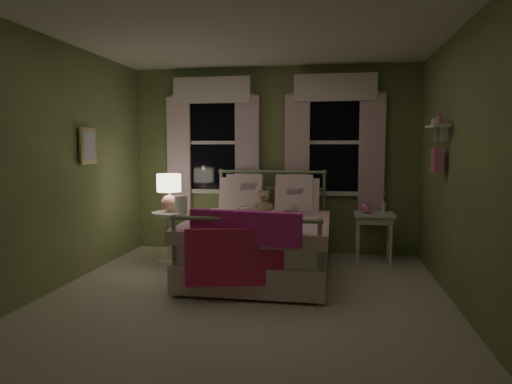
% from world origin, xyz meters
% --- Properties ---
extents(room_shell, '(4.20, 4.20, 4.20)m').
position_xyz_m(room_shell, '(0.00, 0.00, 1.30)').
color(room_shell, beige).
rests_on(room_shell, ground).
extents(bed, '(1.58, 2.04, 1.18)m').
position_xyz_m(bed, '(0.02, 0.93, 0.38)').
color(bed, white).
rests_on(bed, ground).
extents(pink_throw, '(1.10, 0.34, 0.71)m').
position_xyz_m(pink_throw, '(0.02, -0.10, 0.61)').
color(pink_throw, '#EB2EAD').
rests_on(pink_throw, bed).
extents(child_left, '(0.29, 0.19, 0.77)m').
position_xyz_m(child_left, '(-0.26, 1.35, 0.96)').
color(child_left, '#F7D1DD').
rests_on(child_left, bed).
extents(child_right, '(0.34, 0.28, 0.65)m').
position_xyz_m(child_right, '(0.30, 1.35, 0.89)').
color(child_right, '#F7D1DD').
rests_on(child_right, bed).
extents(book_left, '(0.23, 0.17, 0.26)m').
position_xyz_m(book_left, '(-0.26, 1.10, 0.96)').
color(book_left, beige).
rests_on(book_left, child_left).
extents(book_right, '(0.21, 0.14, 0.26)m').
position_xyz_m(book_right, '(0.30, 1.10, 0.92)').
color(book_right, beige).
rests_on(book_right, child_right).
extents(teddy_bear, '(0.23, 0.18, 0.31)m').
position_xyz_m(teddy_bear, '(0.02, 1.19, 0.79)').
color(teddy_bear, tan).
rests_on(teddy_bear, bed).
extents(nightstand_left, '(0.46, 0.46, 0.65)m').
position_xyz_m(nightstand_left, '(-1.24, 1.28, 0.42)').
color(nightstand_left, white).
rests_on(nightstand_left, ground).
extents(table_lamp, '(0.31, 0.31, 0.48)m').
position_xyz_m(table_lamp, '(-1.24, 1.28, 0.95)').
color(table_lamp, tan).
rests_on(table_lamp, nightstand_left).
extents(book_nightstand, '(0.17, 0.23, 0.02)m').
position_xyz_m(book_nightstand, '(-1.14, 1.20, 0.66)').
color(book_nightstand, beige).
rests_on(book_nightstand, nightstand_left).
extents(nightstand_right, '(0.50, 0.40, 0.64)m').
position_xyz_m(nightstand_right, '(1.37, 1.65, 0.55)').
color(nightstand_right, white).
rests_on(nightstand_right, ground).
extents(pink_toy, '(0.14, 0.18, 0.14)m').
position_xyz_m(pink_toy, '(1.27, 1.65, 0.71)').
color(pink_toy, pink).
rests_on(pink_toy, nightstand_right).
extents(bud_vase, '(0.06, 0.06, 0.28)m').
position_xyz_m(bud_vase, '(1.49, 1.70, 0.79)').
color(bud_vase, white).
rests_on(bud_vase, nightstand_right).
extents(window_left, '(1.34, 0.13, 1.96)m').
position_xyz_m(window_left, '(-0.85, 2.03, 1.62)').
color(window_left, black).
rests_on(window_left, room_shell).
extents(window_right, '(1.34, 0.13, 1.96)m').
position_xyz_m(window_right, '(0.85, 2.03, 1.62)').
color(window_right, black).
rests_on(window_right, room_shell).
extents(wall_shelf, '(0.15, 0.50, 0.60)m').
position_xyz_m(wall_shelf, '(1.90, 0.70, 1.52)').
color(wall_shelf, white).
rests_on(wall_shelf, room_shell).
extents(framed_picture, '(0.03, 0.32, 0.42)m').
position_xyz_m(framed_picture, '(-1.95, 0.60, 1.50)').
color(framed_picture, beige).
rests_on(framed_picture, room_shell).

